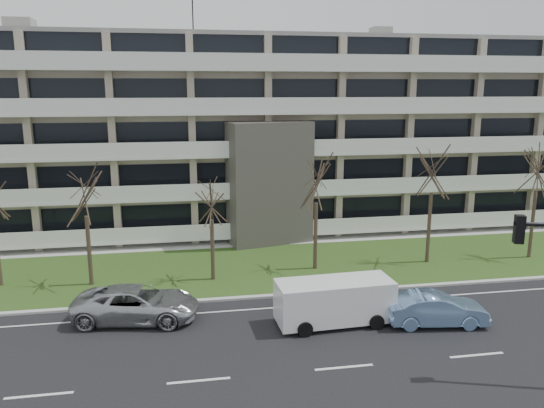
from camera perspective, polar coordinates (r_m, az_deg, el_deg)
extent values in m
plane|color=black|center=(23.25, 7.76, -17.02)|extent=(160.00, 160.00, 0.00)
cube|color=#2B4717|center=(34.77, 1.28, -6.64)|extent=(90.00, 10.00, 0.06)
cube|color=#B2B2AD|center=(30.18, 3.14, -9.63)|extent=(90.00, 0.35, 0.12)
cube|color=#B2B2AD|center=(39.92, -0.25, -4.08)|extent=(90.00, 2.00, 0.08)
cube|color=white|center=(28.86, 3.81, -10.83)|extent=(90.00, 0.12, 0.01)
cube|color=tan|center=(45.36, -1.76, 7.51)|extent=(60.00, 12.00, 15.00)
cube|color=gray|center=(45.35, -1.82, 17.18)|extent=(60.50, 12.50, 0.30)
cube|color=#4C4742|center=(38.89, -0.26, 2.23)|extent=(6.39, 3.69, 9.00)
cube|color=black|center=(39.22, -0.21, -1.42)|extent=(4.92, 1.19, 3.50)
cube|color=gray|center=(46.43, -25.47, 16.86)|extent=(2.00, 2.00, 1.20)
cylinder|color=black|center=(45.11, -8.52, 19.45)|extent=(0.10, 0.10, 3.50)
cube|color=black|center=(40.32, -0.49, -0.89)|extent=(58.00, 0.10, 1.80)
cube|color=white|center=(40.05, -0.33, -3.20)|extent=(58.00, 1.40, 0.22)
cube|color=white|center=(39.27, -0.17, -2.60)|extent=(58.00, 0.08, 1.00)
cube|color=black|center=(39.74, -0.50, 3.33)|extent=(58.00, 0.10, 1.80)
cube|color=white|center=(39.35, -0.33, 1.01)|extent=(58.00, 1.40, 0.22)
cube|color=white|center=(38.60, -0.17, 1.70)|extent=(58.00, 0.08, 1.00)
cube|color=black|center=(39.38, -0.50, 7.64)|extent=(58.00, 0.10, 1.80)
cube|color=white|center=(38.86, -0.34, 5.35)|extent=(58.00, 1.40, 0.22)
cube|color=white|center=(38.16, -0.17, 6.13)|extent=(58.00, 0.08, 1.00)
cube|color=black|center=(39.24, -0.51, 12.01)|extent=(58.00, 0.10, 1.80)
cube|color=white|center=(38.61, -0.34, 9.78)|extent=(58.00, 1.40, 0.22)
cube|color=white|center=(37.95, -0.18, 10.64)|extent=(58.00, 0.08, 1.00)
cube|color=black|center=(39.33, -0.52, 16.38)|extent=(58.00, 0.10, 1.80)
cube|color=white|center=(38.59, -0.35, 14.23)|extent=(58.00, 1.40, 0.22)
cube|color=white|center=(37.97, -0.18, 15.17)|extent=(58.00, 0.08, 1.00)
imported|color=#B0B2B7|center=(27.67, -14.37, -10.36)|extent=(6.52, 3.76, 1.71)
imported|color=#7EA7DB|center=(27.56, 17.24, -10.75)|extent=(5.05, 2.34, 1.60)
cube|color=white|center=(26.49, 6.72, -10.26)|extent=(5.77, 2.38, 2.00)
cube|color=black|center=(26.27, 6.75, -9.10)|extent=(5.34, 2.20, 0.74)
cube|color=white|center=(27.50, 12.07, -9.93)|extent=(0.46, 2.01, 1.26)
cylinder|color=black|center=(25.41, 3.57, -13.29)|extent=(0.75, 0.30, 0.74)
cylinder|color=black|center=(27.25, 2.31, -11.44)|extent=(0.75, 0.30, 0.74)
cylinder|color=black|center=(26.55, 11.17, -12.34)|extent=(0.75, 0.30, 0.74)
cylinder|color=black|center=(28.31, 9.44, -10.65)|extent=(0.75, 0.30, 0.74)
cube|color=black|center=(22.27, 25.05, -2.48)|extent=(0.44, 0.44, 1.09)
sphere|color=red|center=(22.19, 25.13, -1.60)|extent=(0.22, 0.22, 0.22)
sphere|color=orange|center=(22.27, 25.05, -2.48)|extent=(0.22, 0.22, 0.22)
sphere|color=green|center=(22.35, 24.97, -3.34)|extent=(0.22, 0.22, 0.22)
cylinder|color=#382B21|center=(32.65, -19.07, -4.81)|extent=(0.24, 0.24, 4.19)
cylinder|color=#382B21|center=(31.96, -6.42, -4.97)|extent=(0.24, 0.24, 3.75)
cylinder|color=#382B21|center=(33.67, 4.70, -3.49)|extent=(0.24, 0.24, 4.34)
cylinder|color=#382B21|center=(36.29, 16.52, -2.50)|extent=(0.24, 0.24, 4.72)
cylinder|color=#382B21|center=(39.83, 26.19, -2.00)|extent=(0.24, 0.24, 4.68)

